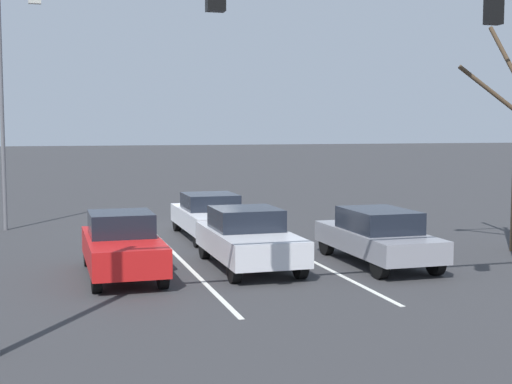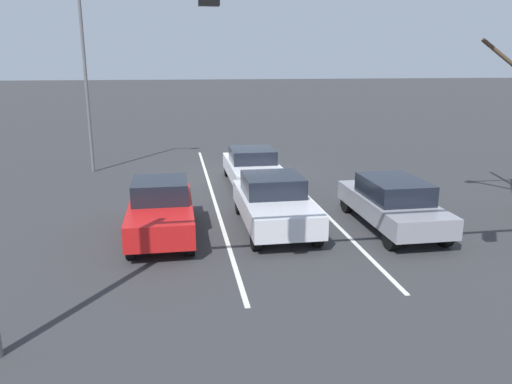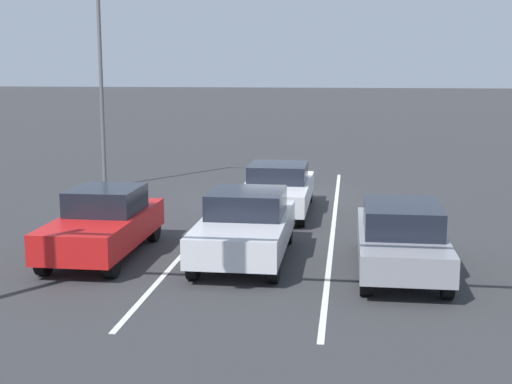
{
  "view_description": "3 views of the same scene",
  "coord_description": "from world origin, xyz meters",
  "px_view_note": "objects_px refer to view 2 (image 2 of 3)",
  "views": [
    {
      "loc": [
        5.29,
        25.07,
        3.72
      ],
      "look_at": [
        -0.27,
        6.23,
        1.92
      ],
      "focal_mm": 50.0,
      "sensor_mm": 36.0,
      "label": 1
    },
    {
      "loc": [
        3.06,
        21.13,
        4.85
      ],
      "look_at": [
        1.14,
        9.45,
        1.74
      ],
      "focal_mm": 35.0,
      "sensor_mm": 36.0,
      "label": 2
    },
    {
      "loc": [
        -2.12,
        22.89,
        4.41
      ],
      "look_at": [
        -0.31,
        9.17,
        1.94
      ],
      "focal_mm": 50.0,
      "sensor_mm": 36.0,
      "label": 3
    }
  ],
  "objects_px": {
    "car_silver_midlane_front": "(274,202)",
    "street_lamp_right_shoulder": "(88,63)",
    "car_gray_leftlane_front": "(392,202)",
    "car_red_rightlane_front": "(161,209)",
    "traffic_signal_gantry": "(214,31)",
    "car_white_midlane_second": "(253,167)"
  },
  "relations": [
    {
      "from": "car_gray_leftlane_front",
      "to": "car_white_midlane_second",
      "type": "bearing_deg",
      "value": -61.17
    },
    {
      "from": "car_red_rightlane_front",
      "to": "traffic_signal_gantry",
      "type": "bearing_deg",
      "value": 101.19
    },
    {
      "from": "car_silver_midlane_front",
      "to": "street_lamp_right_shoulder",
      "type": "distance_m",
      "value": 11.81
    },
    {
      "from": "car_gray_leftlane_front",
      "to": "street_lamp_right_shoulder",
      "type": "relative_size",
      "value": 0.56
    },
    {
      "from": "car_red_rightlane_front",
      "to": "car_white_midlane_second",
      "type": "xyz_separation_m",
      "value": [
        -3.52,
        -5.51,
        -0.04
      ]
    },
    {
      "from": "car_white_midlane_second",
      "to": "traffic_signal_gantry",
      "type": "relative_size",
      "value": 0.38
    },
    {
      "from": "car_red_rightlane_front",
      "to": "street_lamp_right_shoulder",
      "type": "distance_m",
      "value": 10.52
    },
    {
      "from": "car_silver_midlane_front",
      "to": "traffic_signal_gantry",
      "type": "distance_m",
      "value": 7.75
    },
    {
      "from": "car_white_midlane_second",
      "to": "traffic_signal_gantry",
      "type": "xyz_separation_m",
      "value": [
        2.38,
        11.27,
        4.56
      ]
    },
    {
      "from": "car_silver_midlane_front",
      "to": "traffic_signal_gantry",
      "type": "bearing_deg",
      "value": 69.77
    },
    {
      "from": "car_red_rightlane_front",
      "to": "traffic_signal_gantry",
      "type": "relative_size",
      "value": 0.35
    },
    {
      "from": "car_red_rightlane_front",
      "to": "car_white_midlane_second",
      "type": "distance_m",
      "value": 6.54
    },
    {
      "from": "car_gray_leftlane_front",
      "to": "street_lamp_right_shoulder",
      "type": "height_order",
      "value": "street_lamp_right_shoulder"
    },
    {
      "from": "car_silver_midlane_front",
      "to": "car_gray_leftlane_front",
      "type": "bearing_deg",
      "value": 170.52
    },
    {
      "from": "car_silver_midlane_front",
      "to": "car_white_midlane_second",
      "type": "height_order",
      "value": "car_silver_midlane_front"
    },
    {
      "from": "car_silver_midlane_front",
      "to": "car_white_midlane_second",
      "type": "bearing_deg",
      "value": -92.19
    },
    {
      "from": "car_white_midlane_second",
      "to": "street_lamp_right_shoulder",
      "type": "xyz_separation_m",
      "value": [
        6.61,
        -3.73,
        4.03
      ]
    },
    {
      "from": "car_red_rightlane_front",
      "to": "traffic_signal_gantry",
      "type": "height_order",
      "value": "traffic_signal_gantry"
    },
    {
      "from": "street_lamp_right_shoulder",
      "to": "car_red_rightlane_front",
      "type": "bearing_deg",
      "value": 108.53
    },
    {
      "from": "car_white_midlane_second",
      "to": "traffic_signal_gantry",
      "type": "height_order",
      "value": "traffic_signal_gantry"
    },
    {
      "from": "car_red_rightlane_front",
      "to": "car_silver_midlane_front",
      "type": "height_order",
      "value": "car_red_rightlane_front"
    },
    {
      "from": "car_silver_midlane_front",
      "to": "car_red_rightlane_front",
      "type": "bearing_deg",
      "value": 2.55
    }
  ]
}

